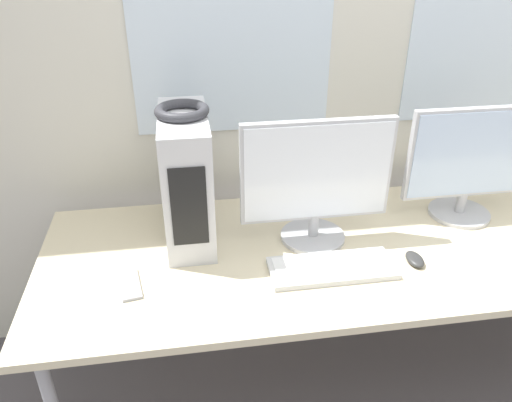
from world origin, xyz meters
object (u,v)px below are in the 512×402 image
at_px(headphones, 182,111).
at_px(keyboard, 332,268).
at_px(monitor_main, 316,181).
at_px(cell_phone, 130,285).
at_px(pc_tower, 187,178).
at_px(mouse, 415,259).
at_px(monitor_right_near, 471,162).

relative_size(headphones, keyboard, 0.43).
height_order(monitor_main, cell_phone, monitor_main).
relative_size(keyboard, cell_phone, 2.57).
distance_m(monitor_main, cell_phone, 0.71).
xyz_separation_m(pc_tower, mouse, (0.75, -0.30, -0.22)).
xyz_separation_m(pc_tower, cell_phone, (-0.21, -0.28, -0.23)).
relative_size(monitor_right_near, mouse, 5.39).
relative_size(monitor_main, monitor_right_near, 1.05).
xyz_separation_m(pc_tower, headphones, (0.00, 0.00, 0.25)).
bearing_deg(mouse, monitor_main, 147.33).
bearing_deg(keyboard, monitor_main, 94.23).
distance_m(headphones, monitor_main, 0.52).
xyz_separation_m(monitor_main, mouse, (0.31, -0.20, -0.23)).
bearing_deg(pc_tower, cell_phone, -126.31).
height_order(headphones, cell_phone, headphones).
bearing_deg(cell_phone, pc_tower, 43.73).
distance_m(headphones, mouse, 0.94).
xyz_separation_m(headphones, keyboard, (0.46, -0.30, -0.47)).
bearing_deg(cell_phone, monitor_right_near, 1.47).
height_order(pc_tower, mouse, pc_tower).
bearing_deg(keyboard, pc_tower, 146.64).
bearing_deg(monitor_right_near, monitor_main, -172.89).
xyz_separation_m(mouse, cell_phone, (-0.96, 0.02, -0.01)).
relative_size(monitor_right_near, cell_phone, 3.09).
height_order(mouse, cell_phone, mouse).
bearing_deg(mouse, headphones, 158.23).
distance_m(keyboard, mouse, 0.29).
bearing_deg(cell_phone, keyboard, -11.76).
xyz_separation_m(headphones, monitor_main, (0.44, -0.10, -0.24)).
relative_size(monitor_right_near, keyboard, 1.21).
relative_size(pc_tower, monitor_right_near, 0.92).
distance_m(mouse, cell_phone, 0.96).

